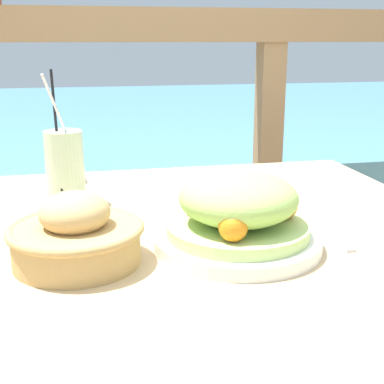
{
  "coord_description": "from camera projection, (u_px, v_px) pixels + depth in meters",
  "views": [
    {
      "loc": [
        -0.1,
        -0.77,
        1.0
      ],
      "look_at": [
        0.07,
        0.04,
        0.76
      ],
      "focal_mm": 50.0,
      "sensor_mm": 36.0,
      "label": 1
    }
  ],
  "objects": [
    {
      "name": "patio_table",
      "position": [
        154.0,
        291.0,
        0.85
      ],
      "size": [
        1.05,
        0.92,
        0.7
      ],
      "color": "tan",
      "rests_on": "ground_plane"
    },
    {
      "name": "sea_backdrop",
      "position": [
        93.0,
        143.0,
        3.99
      ],
      "size": [
        12.0,
        4.0,
        0.49
      ],
      "color": "teal",
      "rests_on": "ground_plane"
    },
    {
      "name": "railing_fence",
      "position": [
        115.0,
        123.0,
        1.5
      ],
      "size": [
        2.8,
        0.08,
        1.08
      ],
      "color": "#937551",
      "rests_on": "ground_plane"
    },
    {
      "name": "drink_glass",
      "position": [
        65.0,
        167.0,
        0.98
      ],
      "size": [
        0.08,
        0.07,
        0.25
      ],
      "color": "beige",
      "rests_on": "patio_table"
    },
    {
      "name": "bread_basket",
      "position": [
        76.0,
        235.0,
        0.73
      ],
      "size": [
        0.19,
        0.19,
        0.1
      ],
      "color": "tan",
      "rests_on": "patio_table"
    },
    {
      "name": "salad_plate",
      "position": [
        238.0,
        216.0,
        0.78
      ],
      "size": [
        0.25,
        0.25,
        0.11
      ],
      "color": "white",
      "rests_on": "patio_table"
    },
    {
      "name": "fork",
      "position": [
        323.0,
        230.0,
        0.86
      ],
      "size": [
        0.02,
        0.18,
        0.0
      ],
      "color": "silver",
      "rests_on": "patio_table"
    }
  ]
}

